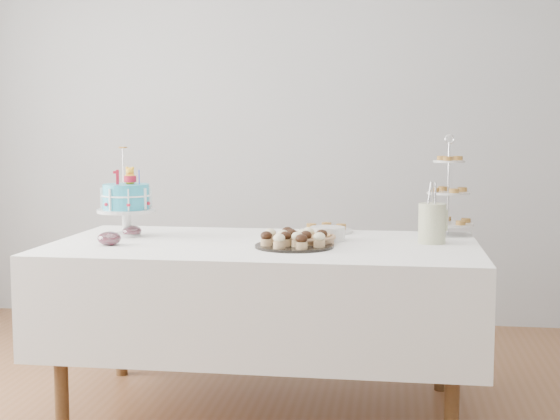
# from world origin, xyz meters

# --- Properties ---
(walls) EXTENTS (5.04, 4.04, 2.70)m
(walls) POSITION_xyz_m (0.00, 0.00, 1.35)
(walls) COLOR #999B9E
(walls) RESTS_ON floor
(table) EXTENTS (1.92, 1.02, 0.77)m
(table) POSITION_xyz_m (0.00, 0.30, 0.54)
(table) COLOR white
(table) RESTS_ON floor
(birthday_cake) EXTENTS (0.28, 0.28, 0.43)m
(birthday_cake) POSITION_xyz_m (-0.69, 0.42, 0.89)
(birthday_cake) COLOR silver
(birthday_cake) RESTS_ON table
(cupcake_tray) EXTENTS (0.34, 0.34, 0.08)m
(cupcake_tray) POSITION_xyz_m (0.15, 0.19, 0.81)
(cupcake_tray) COLOR black
(cupcake_tray) RESTS_ON table
(pie) EXTENTS (0.28, 0.28, 0.04)m
(pie) POSITION_xyz_m (0.19, 0.30, 0.80)
(pie) COLOR #A58059
(pie) RESTS_ON table
(tiered_stand) EXTENTS (0.25, 0.25, 0.49)m
(tiered_stand) POSITION_xyz_m (0.84, 0.70, 0.97)
(tiered_stand) COLOR silver
(tiered_stand) RESTS_ON table
(plate_stack) EXTENTS (0.16, 0.16, 0.06)m
(plate_stack) POSITION_xyz_m (0.28, 0.42, 0.80)
(plate_stack) COLOR silver
(plate_stack) RESTS_ON table
(pastry_plate) EXTENTS (0.27, 0.27, 0.04)m
(pastry_plate) POSITION_xyz_m (0.25, 0.70, 0.79)
(pastry_plate) COLOR silver
(pastry_plate) RESTS_ON table
(jam_bowl_a) EXTENTS (0.10, 0.10, 0.06)m
(jam_bowl_a) POSITION_xyz_m (-0.67, 0.13, 0.80)
(jam_bowl_a) COLOR silver
(jam_bowl_a) RESTS_ON table
(jam_bowl_b) EXTENTS (0.09, 0.09, 0.06)m
(jam_bowl_b) POSITION_xyz_m (-0.66, 0.41, 0.80)
(jam_bowl_b) COLOR silver
(jam_bowl_b) RESTS_ON table
(utensil_pitcher) EXTENTS (0.13, 0.12, 0.28)m
(utensil_pitcher) POSITION_xyz_m (0.75, 0.40, 0.87)
(utensil_pitcher) COLOR silver
(utensil_pitcher) RESTS_ON table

